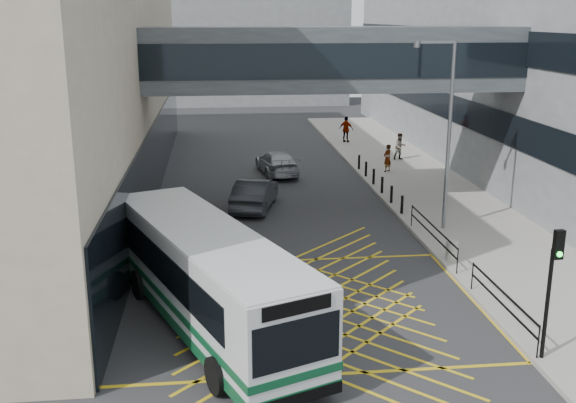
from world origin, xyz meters
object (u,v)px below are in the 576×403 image
object	(u,v)px
traffic_light	(553,276)
litter_bin	(452,250)
car_white	(232,280)
car_dark	(255,194)
bus	(207,275)
pedestrian_c	(346,129)
pedestrian_b	(400,147)
car_silver	(277,162)
pedestrian_a	(387,158)
street_lamp	(446,125)

from	to	relation	value
traffic_light	litter_bin	distance (m)	8.29
car_white	car_dark	bearing A→B (deg)	-80.85
bus	car_white	world-z (taller)	bus
traffic_light	car_white	bearing A→B (deg)	143.05
pedestrian_c	pedestrian_b	bearing A→B (deg)	142.83
traffic_light	pedestrian_b	distance (m)	27.40
car_silver	litter_bin	size ratio (longest dim) A/B	6.14
car_dark	pedestrian_c	bearing A→B (deg)	-100.60
pedestrian_a	traffic_light	bearing A→B (deg)	50.56
street_lamp	pedestrian_c	distance (m)	22.17
car_white	car_dark	xyz separation A→B (m)	(1.48, 11.36, 0.02)
litter_bin	pedestrian_c	bearing A→B (deg)	88.24
bus	pedestrian_c	xyz separation A→B (m)	(10.33, 30.49, -0.57)
pedestrian_b	car_white	bearing A→B (deg)	-131.35
street_lamp	litter_bin	bearing A→B (deg)	-101.83
pedestrian_c	car_silver	bearing A→B (deg)	90.74
car_dark	pedestrian_c	xyz separation A→B (m)	(8.04, 17.21, 0.35)
traffic_light	pedestrian_a	bearing A→B (deg)	81.50
car_white	litter_bin	distance (m)	9.12
bus	car_dark	size ratio (longest dim) A/B	2.29
bus	car_dark	bearing A→B (deg)	58.06
car_white	pedestrian_b	xyz separation A→B (m)	(11.88, 21.76, 0.28)
pedestrian_c	car_dark	bearing A→B (deg)	98.78
car_dark	pedestrian_b	size ratio (longest dim) A/B	2.84
traffic_light	pedestrian_c	size ratio (longest dim) A/B	1.97
car_white	car_silver	bearing A→B (deg)	-83.33
street_lamp	pedestrian_b	xyz separation A→B (m)	(2.27, 15.03, -3.85)
car_silver	pedestrian_a	size ratio (longest dim) A/B	2.90
bus	pedestrian_b	size ratio (longest dim) A/B	6.50
traffic_light	street_lamp	size ratio (longest dim) A/B	0.46
pedestrian_a	pedestrian_c	world-z (taller)	pedestrian_c
car_silver	pedestrian_a	distance (m)	6.84
litter_bin	pedestrian_c	xyz separation A→B (m)	(0.80, 25.96, 0.58)
bus	pedestrian_c	bearing A→B (deg)	49.13
car_white	traffic_light	size ratio (longest dim) A/B	1.25
pedestrian_b	pedestrian_c	bearing A→B (deg)	96.28
pedestrian_c	bus	bearing A→B (deg)	105.10
car_silver	street_lamp	world-z (taller)	street_lamp
car_white	car_silver	size ratio (longest dim) A/B	0.98
car_white	pedestrian_c	distance (m)	30.12
litter_bin	car_white	bearing A→B (deg)	-163.32
litter_bin	bus	bearing A→B (deg)	-154.60
car_dark	street_lamp	distance (m)	10.22
bus	car_white	xyz separation A→B (m)	(0.81, 1.91, -0.95)
car_white	pedestrian_c	size ratio (longest dim) A/B	2.45
car_dark	pedestrian_a	xyz separation A→B (m)	(8.65, 6.96, 0.22)
pedestrian_a	car_dark	bearing A→B (deg)	3.11
street_lamp	pedestrian_b	bearing A→B (deg)	81.61
car_silver	pedestrian_b	distance (m)	8.95
street_lamp	traffic_light	bearing A→B (deg)	-94.59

